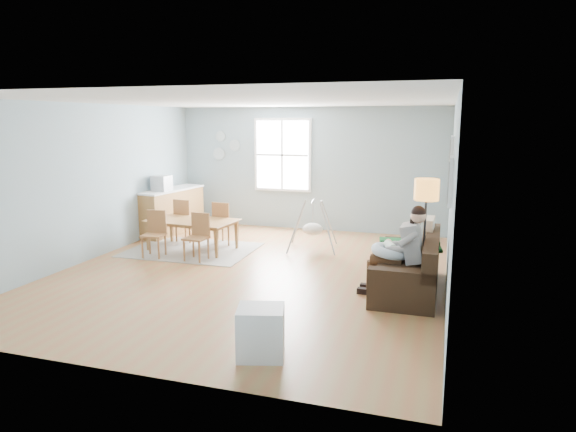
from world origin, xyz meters
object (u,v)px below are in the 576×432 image
(baby_swing, at_px, (313,228))
(father, at_px, (401,248))
(chair_nw, at_px, (185,218))
(monitor, at_px, (161,183))
(dining_table, at_px, (191,235))
(chair_sw, at_px, (155,231))
(counter, at_px, (172,211))
(toddler, at_px, (408,241))
(chair_se, at_px, (198,234))
(sofa, at_px, (411,271))
(chair_ne, at_px, (223,221))
(storage_cube, at_px, (260,332))
(floor_lamp, at_px, (426,200))

(baby_swing, bearing_deg, father, -49.62)
(chair_nw, height_order, monitor, monitor)
(dining_table, bearing_deg, chair_sw, -120.05)
(counter, bearing_deg, toddler, -22.84)
(chair_nw, bearing_deg, chair_se, -52.43)
(monitor, bearing_deg, dining_table, -38.13)
(monitor, bearing_deg, chair_sw, -63.96)
(father, relative_size, monitor, 3.54)
(sofa, relative_size, dining_table, 1.22)
(dining_table, distance_m, counter, 1.65)
(chair_nw, relative_size, chair_ne, 1.02)
(toddler, bearing_deg, storage_cube, -114.00)
(father, xyz_separation_m, dining_table, (-3.98, 1.42, -0.40))
(chair_ne, bearing_deg, chair_sw, -124.82)
(toddler, xyz_separation_m, chair_se, (-3.60, 0.38, -0.22))
(chair_sw, relative_size, chair_nw, 0.95)
(storage_cube, height_order, chair_nw, chair_nw)
(chair_nw, distance_m, monitor, 1.00)
(father, relative_size, dining_table, 0.78)
(toddler, xyz_separation_m, chair_sw, (-4.44, 0.36, -0.22))
(baby_swing, bearing_deg, storage_cube, -82.23)
(storage_cube, xyz_separation_m, dining_table, (-2.77, 3.76, 0.02))
(toddler, bearing_deg, dining_table, 166.80)
(father, xyz_separation_m, chair_se, (-3.55, 0.85, -0.23))
(floor_lamp, bearing_deg, baby_swing, 136.18)
(sofa, xyz_separation_m, toddler, (-0.07, 0.19, 0.40))
(father, height_order, chair_sw, father)
(floor_lamp, bearing_deg, storage_cube, -121.44)
(toddler, height_order, monitor, monitor)
(chair_nw, bearing_deg, father, -24.14)
(toddler, distance_m, monitor, 5.49)
(floor_lamp, xyz_separation_m, chair_se, (-3.84, 0.74, -0.90))
(monitor, bearing_deg, toddler, -19.54)
(chair_sw, relative_size, baby_swing, 0.78)
(chair_sw, xyz_separation_m, counter, (-0.69, 1.80, 0.03))
(chair_ne, distance_m, counter, 1.63)
(monitor, bearing_deg, father, -24.28)
(floor_lamp, relative_size, chair_se, 1.99)
(storage_cube, bearing_deg, monitor, 130.01)
(dining_table, distance_m, chair_se, 0.73)
(father, distance_m, floor_lamp, 0.74)
(chair_ne, distance_m, monitor, 1.69)
(chair_se, distance_m, chair_ne, 1.15)
(floor_lamp, height_order, storage_cube, floor_lamp)
(toddler, distance_m, dining_table, 4.16)
(sofa, height_order, father, father)
(toddler, height_order, chair_nw, toddler)
(floor_lamp, relative_size, counter, 0.92)
(counter, bearing_deg, baby_swing, -8.71)
(sofa, xyz_separation_m, father, (-0.13, -0.28, 0.40))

